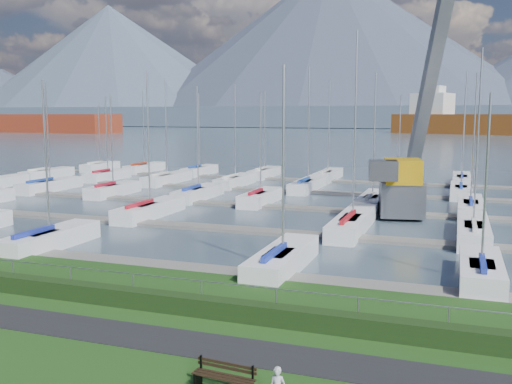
% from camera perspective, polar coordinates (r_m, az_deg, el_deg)
% --- Properties ---
extents(path, '(160.00, 2.00, 0.04)m').
position_cam_1_polar(path, '(21.00, -14.11, -13.44)').
color(path, black).
rests_on(path, grass).
extents(water, '(800.00, 540.00, 0.20)m').
position_cam_1_polar(water, '(279.56, 17.22, 5.83)').
color(water, '#41515F').
extents(hedge, '(80.00, 0.70, 0.70)m').
position_cam_1_polar(hedge, '(22.96, -10.51, -10.57)').
color(hedge, black).
rests_on(hedge, grass).
extents(fence, '(80.00, 0.04, 0.04)m').
position_cam_1_polar(fence, '(23.04, -10.06, -8.28)').
color(fence, gray).
rests_on(fence, grass).
extents(foothill, '(900.00, 80.00, 12.00)m').
position_cam_1_polar(foothill, '(349.41, 17.73, 7.18)').
color(foothill, '#465466').
rests_on(foothill, water).
extents(mountains, '(1190.00, 360.00, 115.00)m').
position_cam_1_polar(mountains, '(425.68, 19.30, 12.65)').
color(mountains, '#3C4458').
rests_on(mountains, water).
extents(docks, '(90.00, 41.60, 0.25)m').
position_cam_1_polar(docks, '(47.19, 5.65, -1.70)').
color(docks, slate).
rests_on(docks, water).
extents(bench_right, '(1.83, 0.57, 0.85)m').
position_cam_1_polar(bench_right, '(16.36, -3.20, -18.00)').
color(bench_right, black).
rests_on(bench_right, grass).
extents(person, '(0.47, 0.34, 1.21)m').
position_cam_1_polar(person, '(15.55, 2.16, -18.66)').
color(person, '#BDBBC3').
rests_on(person, grass).
extents(crane, '(6.61, 13.19, 22.35)m').
position_cam_1_polar(crane, '(45.16, 15.24, 4.72)').
color(crane, slate).
rests_on(crane, water).
extents(cargo_ship_west, '(92.13, 24.13, 21.50)m').
position_cam_1_polar(cargo_ship_west, '(275.54, -22.77, 6.38)').
color(cargo_ship_west, maroon).
rests_on(cargo_ship_west, water).
extents(cargo_ship_mid, '(93.16, 46.25, 21.50)m').
position_cam_1_polar(cargo_ship_mid, '(239.44, 23.43, 6.22)').
color(cargo_ship_mid, brown).
rests_on(cargo_ship_mid, water).
extents(sailboat_fleet, '(73.75, 49.46, 13.78)m').
position_cam_1_polar(sailboat_fleet, '(50.23, 4.76, 5.30)').
color(sailboat_fleet, '#A82116').
rests_on(sailboat_fleet, water).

